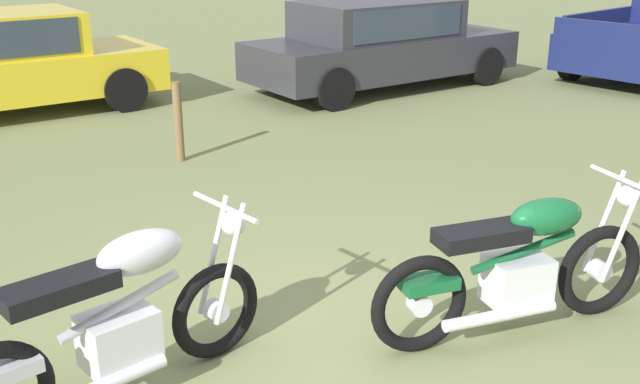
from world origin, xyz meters
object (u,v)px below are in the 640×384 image
car_charcoal (380,40)px  fence_post_wooden (178,122)px  motorcycle_silver (119,321)px  motorcycle_green (519,267)px  car_yellow (1,58)px

car_charcoal → fence_post_wooden: bearing=-158.0°
fence_post_wooden → motorcycle_silver: bearing=-99.6°
motorcycle_green → car_charcoal: car_charcoal is taller
car_charcoal → fence_post_wooden: 4.78m
motorcycle_silver → motorcycle_green: (2.54, 0.05, -0.01)m
car_yellow → car_charcoal: size_ratio=0.92×
motorcycle_silver → car_charcoal: car_charcoal is taller
motorcycle_silver → car_yellow: bearing=74.3°
motorcycle_silver → car_yellow: car_yellow is taller
motorcycle_green → car_yellow: size_ratio=0.46×
car_yellow → car_charcoal: (5.75, 0.18, 0.00)m
motorcycle_silver → car_yellow: size_ratio=0.40×
car_charcoal → car_yellow: bearing=162.5°
car_yellow → fence_post_wooden: (2.17, -2.96, -0.34)m
car_yellow → motorcycle_green: bearing=-80.9°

